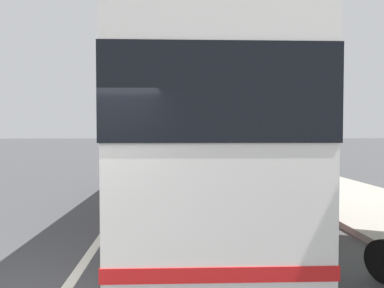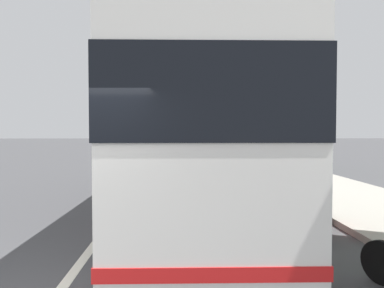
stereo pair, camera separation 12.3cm
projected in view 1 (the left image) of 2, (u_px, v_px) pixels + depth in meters
sidewalk_curb at (308, 182)px, 14.58m from camera, size 110.00×3.60×0.14m
lane_divider_line at (137, 185)px, 14.23m from camera, size 110.00×0.16×0.01m
coach_bus at (195, 134)px, 9.73m from camera, size 12.18×2.69×3.52m
motorcycle_far_end at (321, 209)px, 7.62m from camera, size 1.89×1.08×1.24m
motorcycle_angled at (283, 187)px, 10.41m from camera, size 2.29×0.79×1.28m
car_behind_bus at (183, 149)px, 29.21m from camera, size 4.42×2.01×1.51m
car_oncoming at (141, 144)px, 41.03m from camera, size 4.71×2.01×1.49m
car_far_distant at (176, 144)px, 41.22m from camera, size 4.08×1.85×1.48m
roadside_tree_mid_block at (271, 96)px, 20.17m from camera, size 3.55×3.55×5.86m
utility_pole at (253, 113)px, 23.85m from camera, size 0.29×0.29×6.51m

